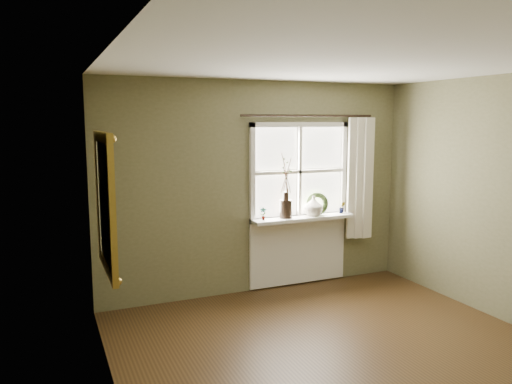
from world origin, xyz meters
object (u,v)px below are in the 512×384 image
at_px(dark_jug, 286,209).
at_px(wreath, 317,206).
at_px(cream_vase, 313,206).
at_px(gilt_mirror, 105,202).

xyz_separation_m(dark_jug, wreath, (0.47, 0.04, -0.00)).
height_order(dark_jug, cream_vase, cream_vase).
bearing_deg(wreath, cream_vase, -139.96).
bearing_deg(gilt_mirror, cream_vase, 21.49).
relative_size(cream_vase, wreath, 0.87).
relative_size(dark_jug, gilt_mirror, 0.19).
distance_m(dark_jug, gilt_mirror, 2.53).
relative_size(cream_vase, gilt_mirror, 0.21).
xyz_separation_m(wreath, gilt_mirror, (-2.74, -1.09, 0.39)).
distance_m(wreath, gilt_mirror, 2.98).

